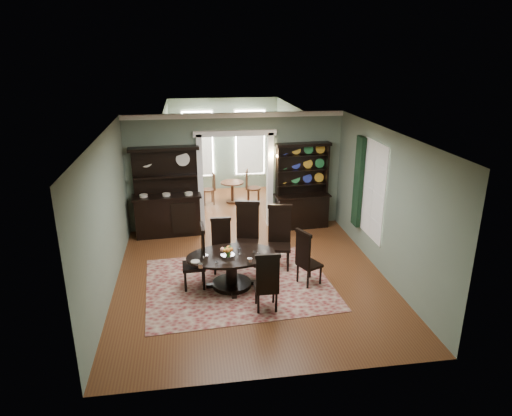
# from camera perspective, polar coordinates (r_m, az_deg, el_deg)

# --- Properties ---
(room) EXTENTS (5.51, 6.01, 3.01)m
(room) POSITION_cam_1_polar(r_m,az_deg,el_deg) (8.91, -0.60, 0.22)
(room) COLOR brown
(room) RESTS_ON ground
(parlor) EXTENTS (3.51, 3.50, 3.01)m
(parlor) POSITION_cam_1_polar(r_m,az_deg,el_deg) (14.19, -3.69, 7.22)
(parlor) COLOR brown
(parlor) RESTS_ON ground
(doorway_trim) EXTENTS (2.08, 0.25, 2.57)m
(doorway_trim) POSITION_cam_1_polar(r_m,az_deg,el_deg) (11.71, -2.61, 5.12)
(doorway_trim) COLOR white
(doorway_trim) RESTS_ON floor
(right_window) EXTENTS (0.15, 1.47, 2.12)m
(right_window) POSITION_cam_1_polar(r_m,az_deg,el_deg) (10.41, 13.57, 2.65)
(right_window) COLOR white
(right_window) RESTS_ON wall_right
(wall_sconce) EXTENTS (0.27, 0.21, 0.21)m
(wall_sconce) POSITION_cam_1_polar(r_m,az_deg,el_deg) (11.64, 2.14, 6.41)
(wall_sconce) COLOR gold
(wall_sconce) RESTS_ON back_wall_right
(rug) EXTENTS (3.81, 3.12, 0.01)m
(rug) POSITION_cam_1_polar(r_m,az_deg,el_deg) (9.34, -2.19, -9.42)
(rug) COLOR maroon
(rug) RESTS_ON floor
(dining_table) EXTENTS (1.83, 1.74, 0.69)m
(dining_table) POSITION_cam_1_polar(r_m,az_deg,el_deg) (9.04, -3.09, -7.06)
(dining_table) COLOR black
(dining_table) RESTS_ON rug
(centerpiece) EXTENTS (1.35, 0.87, 0.22)m
(centerpiece) POSITION_cam_1_polar(r_m,az_deg,el_deg) (8.84, -3.56, -5.71)
(centerpiece) COLOR silver
(centerpiece) RESTS_ON dining_table
(chair_far_left) EXTENTS (0.44, 0.41, 1.15)m
(chair_far_left) POSITION_cam_1_polar(r_m,az_deg,el_deg) (9.68, -4.34, -4.40)
(chair_far_left) COLOR black
(chair_far_left) RESTS_ON rug
(chair_far_mid) EXTENTS (0.61, 0.59, 1.39)m
(chair_far_mid) POSITION_cam_1_polar(r_m,az_deg,el_deg) (9.95, -1.10, -2.90)
(chair_far_mid) COLOR black
(chair_far_mid) RESTS_ON rug
(chair_far_right) EXTENTS (0.59, 0.57, 1.37)m
(chair_far_right) POSITION_cam_1_polar(r_m,az_deg,el_deg) (9.79, 2.94, -3.35)
(chair_far_right) COLOR black
(chair_far_right) RESTS_ON rug
(chair_end_left) EXTENTS (0.47, 0.50, 1.29)m
(chair_end_left) POSITION_cam_1_polar(r_m,az_deg,el_deg) (9.01, -7.15, -5.90)
(chair_end_left) COLOR black
(chair_end_left) RESTS_ON rug
(chair_end_right) EXTENTS (0.55, 0.56, 1.17)m
(chair_end_right) POSITION_cam_1_polar(r_m,az_deg,el_deg) (9.09, 6.25, -6.06)
(chair_end_right) COLOR black
(chair_end_right) RESTS_ON rug
(chair_near) EXTENTS (0.45, 0.42, 1.17)m
(chair_near) POSITION_cam_1_polar(r_m,az_deg,el_deg) (8.16, 1.39, -9.10)
(chair_near) COLOR black
(chair_near) RESTS_ON rug
(sideboard) EXTENTS (1.73, 0.71, 2.24)m
(sideboard) POSITION_cam_1_polar(r_m,az_deg,el_deg) (11.66, -11.05, 0.41)
(sideboard) COLOR black
(sideboard) RESTS_ON floor
(welsh_dresser) EXTENTS (1.46, 0.62, 2.23)m
(welsh_dresser) POSITION_cam_1_polar(r_m,az_deg,el_deg) (12.00, 5.75, 1.37)
(welsh_dresser) COLOR black
(welsh_dresser) RESTS_ON floor
(parlor_table) EXTENTS (0.70, 0.70, 0.65)m
(parlor_table) POSITION_cam_1_polar(r_m,az_deg,el_deg) (13.95, -2.98, 2.38)
(parlor_table) COLOR #502717
(parlor_table) RESTS_ON parlor_floor
(parlor_chair_left) EXTENTS (0.42, 0.41, 0.95)m
(parlor_chair_left) POSITION_cam_1_polar(r_m,az_deg,el_deg) (13.84, -5.73, 2.53)
(parlor_chair_left) COLOR #502717
(parlor_chair_left) RESTS_ON parlor_floor
(parlor_chair_right) EXTENTS (0.48, 0.47, 1.05)m
(parlor_chair_right) POSITION_cam_1_polar(r_m,az_deg,el_deg) (13.75, -0.64, 2.75)
(parlor_chair_right) COLOR #502717
(parlor_chair_right) RESTS_ON parlor_floor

